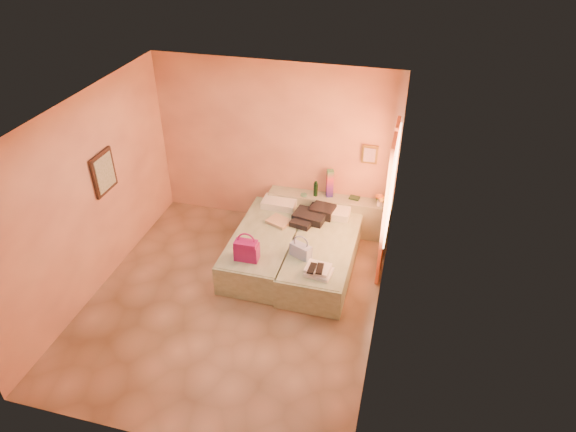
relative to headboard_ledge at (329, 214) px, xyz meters
The scene contains 16 objects.
ground 2.34m from the headboard_ledge, 114.90° to the right, with size 4.50×4.50×0.00m, color tan.
room_walls 2.25m from the headboard_ledge, 116.65° to the right, with size 4.02×4.51×2.81m.
headboard_ledge is the anchor object (origin of this frame).
bed_left 1.32m from the headboard_ledge, 127.14° to the right, with size 0.90×2.00×0.50m, color #AEC59F.
bed_right 1.10m from the headboard_ledge, 84.54° to the right, with size 0.90×2.00×0.50m, color #AEC59F.
water_bottle 0.51m from the headboard_ledge, behind, with size 0.07×0.07×0.26m, color #14381D.
rainbow_box 0.57m from the headboard_ledge, 112.58° to the left, with size 0.11×0.11×0.48m, color #9C1365.
small_dish 0.55m from the headboard_ledge, behind, with size 0.11×0.11×0.03m, color #4E906F.
green_book 0.53m from the headboard_ledge, ahead, with size 0.17×0.12×0.03m, color #254527.
flower_vase 0.94m from the headboard_ledge, ahead, with size 0.18×0.18×0.24m, color white.
magenta_handbag 1.96m from the headboard_ledge, 116.66° to the right, with size 0.34×0.19×0.32m, color #9C1365.
khaki_garment 1.01m from the headboard_ledge, 132.29° to the right, with size 0.34×0.27×0.06m, color tan.
clothes_pile 0.60m from the headboard_ledge, 108.84° to the right, with size 0.53×0.53×0.16m, color black.
blue_handbag 1.51m from the headboard_ledge, 95.33° to the right, with size 0.32×0.14×0.20m, color #445EA5.
towel_stack 1.81m from the headboard_ledge, 83.76° to the right, with size 0.35×0.30×0.10m, color white.
sandal_pair 1.86m from the headboard_ledge, 85.10° to the right, with size 0.17×0.23×0.02m, color black.
Camera 1 is at (2.14, -5.07, 5.05)m, focal length 32.00 mm.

